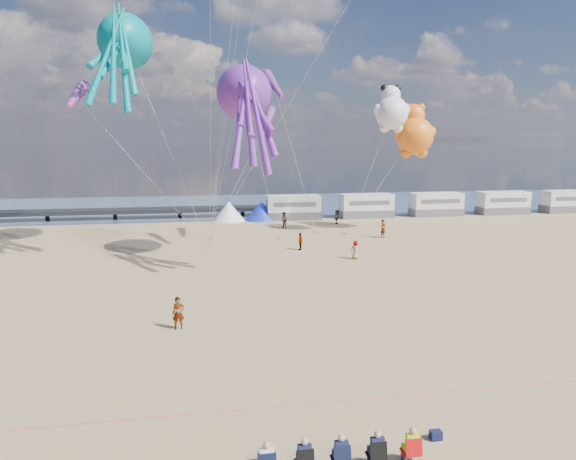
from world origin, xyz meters
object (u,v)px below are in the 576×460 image
object	(u,v)px
standing_person	(178,313)
windsock_left	(76,96)
sandbag_d	(316,232)
cooler_purple	(264,459)
motorhome_4	(567,201)
cooler_navy	(436,435)
kite_octopus_teal	(125,42)
kite_teddy_orange	(414,136)
beachgoer_0	(355,250)
windsock_right	(267,122)
kite_octopus_purple	(244,93)
beachgoer_5	(383,229)
sandbag_a	(209,247)
sandbag_c	(347,234)
beachgoer_4	(337,217)
motorhome_3	(503,203)
tent_white	(229,211)
spectator_row	(340,452)
sandbag_e	(210,239)
tent_blue	(261,210)
beachgoer_3	(300,241)
sandbag_b	(278,239)
motorhome_1	(366,206)
motorhome_2	(436,204)
motorhome_0	(293,207)
kite_panda	(392,113)
windsock_mid	(274,85)
beachgoer_1	(284,220)

from	to	relation	value
standing_person	windsock_left	xyz separation A→B (m)	(-8.28, 18.17, 12.33)
sandbag_d	cooler_purple	bearing A→B (deg)	-104.91
motorhome_4	cooler_navy	xyz separation A→B (m)	(-41.77, -47.91, -1.35)
kite_octopus_teal	kite_teddy_orange	distance (m)	29.89
beachgoer_0	windsock_right	distance (m)	15.51
kite_octopus_purple	windsock_right	xyz separation A→B (m)	(2.82, 7.56, -1.99)
beachgoer_5	windsock_right	bearing A→B (deg)	142.11
sandbag_a	kite_octopus_purple	distance (m)	14.48
kite_octopus_purple	beachgoer_5	bearing A→B (deg)	6.92
sandbag_c	beachgoer_4	bearing A→B (deg)	83.77
motorhome_3	motorhome_4	bearing A→B (deg)	0.00
tent_white	windsock_left	size ratio (longest dim) A/B	0.67
beachgoer_0	kite_octopus_teal	xyz separation A→B (m)	(-18.60, 8.16, 17.40)
spectator_row	beachgoer_0	distance (m)	28.10
sandbag_d	sandbag_e	xyz separation A→B (m)	(-11.15, -1.82, 0.00)
beachgoer_0	windsock_right	size ratio (longest dim) A/B	0.29
cooler_navy	windsock_left	size ratio (longest dim) A/B	0.06
spectator_row	sandbag_d	xyz separation A→B (m)	(8.01, 39.00, -0.54)
tent_blue	beachgoer_3	bearing A→B (deg)	-85.44
tent_blue	sandbag_b	distance (m)	13.08
spectator_row	kite_octopus_teal	distance (m)	40.31
spectator_row	standing_person	size ratio (longest dim) A/B	3.54
cooler_purple	windsock_left	xyz separation A→B (m)	(-11.31, 30.21, 13.04)
sandbag_e	windsock_left	xyz separation A→B (m)	(-10.34, -6.21, 13.09)
motorhome_1	spectator_row	size ratio (longest dim) A/B	1.08
motorhome_2	motorhome_0	bearing A→B (deg)	180.00
spectator_row	sandbag_c	size ratio (longest dim) A/B	12.20
kite_panda	windsock_right	xyz separation A→B (m)	(-12.70, -0.73, -0.98)
motorhome_4	kite_panda	world-z (taller)	kite_panda
spectator_row	kite_teddy_orange	distance (m)	44.09
beachgoer_5	sandbag_d	bearing A→B (deg)	115.53
motorhome_1	windsock_mid	xyz separation A→B (m)	(-14.30, -17.42, 12.87)
beachgoer_3	beachgoer_5	world-z (taller)	beachgoer_5
motorhome_1	cooler_navy	size ratio (longest dim) A/B	17.37
windsock_right	kite_panda	bearing A→B (deg)	20.54
kite_octopus_teal	motorhome_3	bearing A→B (deg)	27.04
standing_person	beachgoer_0	bearing A→B (deg)	41.71
motorhome_3	beachgoer_1	xyz separation A→B (m)	(-30.69, -6.63, -0.57)
beachgoer_5	windsock_mid	xyz separation A→B (m)	(-11.60, -3.75, 13.43)
sandbag_a	beachgoer_4	bearing A→B (deg)	36.84
sandbag_a	windsock_right	xyz separation A→B (m)	(5.87, 2.83, 11.35)
kite_panda	cooler_purple	bearing A→B (deg)	-101.73
sandbag_b	beachgoer_3	bearing A→B (deg)	-75.76
sandbag_c	windsock_left	size ratio (longest dim) A/B	0.08
standing_person	sandbag_c	world-z (taller)	standing_person
sandbag_b	windsock_mid	distance (m)	14.95
spectator_row	windsock_left	size ratio (longest dim) A/B	1.02
cooler_purple	cooler_navy	bearing A→B (deg)	3.60
motorhome_2	sandbag_e	distance (m)	31.81
kite_teddy_orange	windsock_left	world-z (taller)	windsock_left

